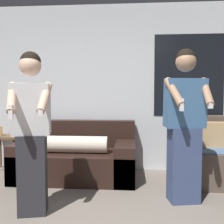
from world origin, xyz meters
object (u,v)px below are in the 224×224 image
at_px(couch, 77,158).
at_px(armchair, 213,159).
at_px(person_left, 32,131).
at_px(person_right, 185,125).
at_px(side_table, 6,142).

bearing_deg(couch, armchair, -1.77).
height_order(person_left, person_right, person_right).
bearing_deg(armchair, couch, 178.23).
height_order(side_table, person_left, person_left).
relative_size(couch, person_right, 1.00).
xyz_separation_m(couch, side_table, (-1.22, 0.25, 0.18)).
bearing_deg(armchair, person_right, -126.26).
distance_m(couch, side_table, 1.25).
bearing_deg(person_right, side_table, 158.11).
relative_size(couch, side_table, 2.41).
bearing_deg(person_left, person_right, 14.76).
distance_m(side_table, person_left, 1.85).
bearing_deg(side_table, person_right, -21.89).
bearing_deg(armchair, person_left, -151.59).
height_order(armchair, person_right, person_right).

